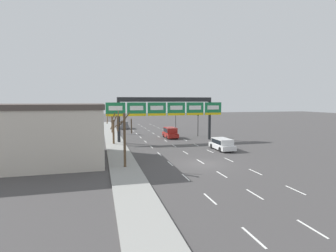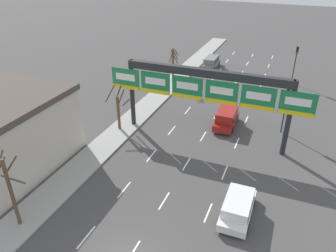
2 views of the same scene
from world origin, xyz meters
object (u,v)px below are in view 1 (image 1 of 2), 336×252
at_px(suv_white, 222,143).
at_px(tree_bare_third, 124,136).
at_px(tree_bare_closest, 112,119).
at_px(suv_red, 170,132).
at_px(suv_grey, 124,124).
at_px(tree_bare_second, 113,128).
at_px(traffic_light_mid_block, 176,113).
at_px(traffic_light_near_gantry, 198,118).
at_px(sign_gantry, 166,107).

bearing_deg(suv_white, tree_bare_third, -154.84).
height_order(suv_white, tree_bare_third, tree_bare_third).
bearing_deg(tree_bare_closest, suv_red, -44.41).
bearing_deg(tree_bare_third, suv_red, 62.89).
bearing_deg(suv_grey, tree_bare_second, -98.88).
bearing_deg(suv_white, suv_red, 106.29).
xyz_separation_m(suv_white, traffic_light_mid_block, (1.86, 27.85, 2.71)).
bearing_deg(tree_bare_third, suv_white, 25.16).
relative_size(suv_red, tree_bare_third, 0.81).
distance_m(suv_red, traffic_light_near_gantry, 5.91).
xyz_separation_m(suv_white, tree_bare_closest, (-12.98, 21.59, 2.00)).
xyz_separation_m(sign_gantry, suv_red, (1.56, 3.33, -4.46)).
bearing_deg(tree_bare_second, tree_bare_closest, 87.97).
xyz_separation_m(suv_white, tree_bare_second, (-13.47, 7.87, 1.53)).
bearing_deg(suv_red, tree_bare_third, -117.11).
relative_size(suv_red, traffic_light_mid_block, 0.86).
height_order(suv_grey, suv_white, suv_grey).
relative_size(traffic_light_mid_block, tree_bare_second, 1.10).
distance_m(tree_bare_second, tree_bare_third, 14.07).
bearing_deg(suv_grey, traffic_light_near_gantry, -55.04).
bearing_deg(sign_gantry, tree_bare_second, -171.58).
relative_size(suv_grey, suv_red, 1.09).
bearing_deg(tree_bare_closest, tree_bare_second, -92.03).
height_order(sign_gantry, tree_bare_closest, sign_gantry).
relative_size(suv_red, traffic_light_near_gantry, 0.93).
height_order(suv_red, tree_bare_closest, tree_bare_closest).
bearing_deg(traffic_light_near_gantry, suv_grey, 124.96).
bearing_deg(suv_grey, suv_red, -70.11).
bearing_deg(tree_bare_second, traffic_light_near_gantry, 19.37).
relative_size(suv_grey, traffic_light_mid_block, 0.94).
height_order(suv_grey, suv_red, suv_red).
bearing_deg(traffic_light_mid_block, sign_gantry, -110.59).
xyz_separation_m(sign_gantry, tree_bare_closest, (-7.79, 12.50, -2.62)).
bearing_deg(tree_bare_second, suv_white, -30.28).
bearing_deg(traffic_light_mid_block, suv_red, -109.58).
relative_size(traffic_light_mid_block, tree_bare_closest, 1.04).
distance_m(suv_white, tree_bare_second, 15.68).
distance_m(sign_gantry, suv_white, 11.44).
bearing_deg(tree_bare_second, suv_grey, 81.12).
height_order(traffic_light_near_gantry, traffic_light_mid_block, traffic_light_mid_block).
relative_size(sign_gantry, tree_bare_second, 4.08).
distance_m(suv_grey, traffic_light_mid_block, 12.34).
bearing_deg(suv_grey, tree_bare_closest, -109.40).
xyz_separation_m(suv_grey, tree_bare_second, (-3.47, -22.18, 1.41)).
distance_m(suv_red, traffic_light_mid_block, 16.57).
bearing_deg(suv_white, tree_bare_closest, 121.02).
bearing_deg(sign_gantry, tree_bare_third, -117.54).
bearing_deg(tree_bare_closest, traffic_light_mid_block, 22.88).
height_order(suv_grey, tree_bare_closest, tree_bare_closest).
bearing_deg(suv_grey, suv_white, -71.58).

